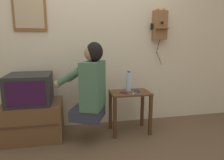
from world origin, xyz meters
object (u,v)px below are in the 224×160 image
Objects in this scene: wall_phone_antique at (160,25)px; cell_phone_spare at (137,91)px; television at (30,89)px; framed_picture at (29,11)px; cell_phone_held at (124,93)px; toothbrush at (135,93)px; water_bottle at (129,81)px; person at (91,84)px.

wall_phone_antique is 1.05m from cell_phone_spare.
television is 1.40m from cell_phone_spare.
framed_picture is 3.88× the size of cell_phone_spare.
wall_phone_antique reaches higher than cell_phone_spare.
toothbrush is at bearing -58.21° from cell_phone_held.
water_bottle is at bearing -0.19° from television.
television is 1.20m from cell_phone_held.
television reaches higher than cell_phone_spare.
cell_phone_spare is (1.38, -0.35, -1.05)m from framed_picture.
toothbrush is at bearing -139.19° from wall_phone_antique.
framed_picture is (-1.82, 0.04, 0.15)m from wall_phone_antique.
television is 1.01m from framed_picture.
cell_phone_held is at bearing -52.81° from person.
television is (-0.74, 0.24, -0.07)m from person.
wall_phone_antique is 1.82m from framed_picture.
person is 1.87× the size of framed_picture.
water_bottle is at bearing 21.88° from cell_phone_held.
cell_phone_held is (-0.64, -0.37, -0.90)m from wall_phone_antique.
wall_phone_antique reaches higher than television.
television is at bearing 26.31° from toothbrush.
toothbrush is (0.03, -0.19, -0.12)m from water_bottle.
cell_phone_spare is at bearing -51.75° from person.
framed_picture is 1.75m from toothbrush.
cell_phone_spare is (-0.44, -0.31, -0.90)m from wall_phone_antique.
person is 0.69m from cell_phone_spare.
cell_phone_spare is at bearing -31.56° from water_bottle.
cell_phone_held is (1.18, -0.42, -1.05)m from framed_picture.
wall_phone_antique is at bearing -0.26° from cell_phone_held.
person is 0.60m from water_bottle.
cell_phone_held is (1.19, -0.13, -0.08)m from television.
cell_phone_spare is (0.65, 0.18, -0.15)m from person.
cell_phone_held is 1.06× the size of cell_phone_spare.
toothbrush is (1.32, -0.20, -0.08)m from television.
framed_picture is 3.36× the size of toothbrush.
cell_phone_held is at bearing -19.47° from framed_picture.
person is at bearing -18.21° from television.
person is 1.12× the size of wall_phone_antique.
television is 4.05× the size of cell_phone_spare.
television reaches higher than toothbrush.
person is 0.79m from television.
television is 2.02m from wall_phone_antique.
person is 6.29× the size of toothbrush.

